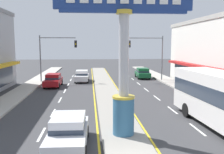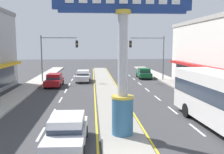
{
  "view_description": "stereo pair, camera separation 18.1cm",
  "coord_description": "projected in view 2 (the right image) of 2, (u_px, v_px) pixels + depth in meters",
  "views": [
    {
      "loc": [
        -1.78,
        -8.75,
        4.91
      ],
      "look_at": [
        -0.15,
        9.22,
        2.6
      ],
      "focal_mm": 39.72,
      "sensor_mm": 36.0,
      "label": 1
    },
    {
      "loc": [
        -1.6,
        -8.76,
        4.91
      ],
      "look_at": [
        -0.15,
        9.22,
        2.6
      ],
      "focal_mm": 39.72,
      "sensor_mm": 36.0,
      "label": 2
    }
  ],
  "objects": [
    {
      "name": "traffic_light_left_side",
      "position": [
        55.0,
        50.0,
        32.41
      ],
      "size": [
        4.86,
        0.46,
        6.2
      ],
      "color": "slate",
      "rests_on": "ground"
    },
    {
      "name": "sedan_mid_left_lane",
      "position": [
        144.0,
        73.0,
        37.15
      ],
      "size": [
        1.96,
        4.36,
        1.53
      ],
      "color": "#14562D",
      "rests_on": "ground"
    },
    {
      "name": "sidewalk_left",
      "position": [
        18.0,
        94.0,
        24.51
      ],
      "size": [
        2.31,
        60.0,
        0.18
      ],
      "primitive_type": "cube",
      "color": "#ADA89E",
      "rests_on": "ground"
    },
    {
      "name": "median_strip",
      "position": [
        107.0,
        90.0,
        27.2
      ],
      "size": [
        2.38,
        52.0,
        0.14
      ],
      "primitive_type": "cube",
      "color": "gray",
      "rests_on": "ground"
    },
    {
      "name": "lane_markings",
      "position": [
        108.0,
        93.0,
        25.87
      ],
      "size": [
        9.12,
        52.0,
        0.01
      ],
      "color": "silver",
      "rests_on": "ground"
    },
    {
      "name": "traffic_light_right_side",
      "position": [
        151.0,
        50.0,
        33.69
      ],
      "size": [
        4.86,
        0.46,
        6.2
      ],
      "color": "slate",
      "rests_on": "ground"
    },
    {
      "name": "sedan_far_right_lane",
      "position": [
        67.0,
        131.0,
        11.96
      ],
      "size": [
        1.94,
        4.35,
        1.53
      ],
      "color": "silver",
      "rests_on": "ground"
    },
    {
      "name": "sidewalk_right",
      "position": [
        193.0,
        92.0,
        25.94
      ],
      "size": [
        2.31,
        60.0,
        0.18
      ],
      "primitive_type": "cube",
      "color": "#ADA89E",
      "rests_on": "ground"
    },
    {
      "name": "district_sign",
      "position": [
        123.0,
        55.0,
        12.88
      ],
      "size": [
        7.11,
        1.2,
        8.0
      ],
      "color": "#33668C",
      "rests_on": "median_strip"
    },
    {
      "name": "sedan_far_left_oncoming",
      "position": [
        83.0,
        76.0,
        33.76
      ],
      "size": [
        1.91,
        4.34,
        1.53
      ],
      "color": "white",
      "rests_on": "ground"
    },
    {
      "name": "sedan_near_right_lane",
      "position": [
        54.0,
        80.0,
        29.68
      ],
      "size": [
        1.9,
        4.33,
        1.53
      ],
      "color": "maroon",
      "rests_on": "ground"
    }
  ]
}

